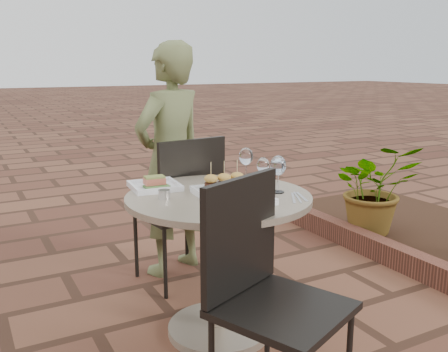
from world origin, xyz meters
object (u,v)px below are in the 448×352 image
plate_salmon (155,185)px  chair_near (262,278)px  chair_far (184,200)px  plate_tuna (240,200)px  diner (170,160)px  plate_sliders (224,188)px  cafe_table (219,243)px

plate_salmon → chair_near: bearing=-82.4°
plate_salmon → chair_far: bearing=48.0°
chair_far → chair_near: same height
chair_far → plate_salmon: 0.50m
chair_far → plate_salmon: size_ratio=3.67×
chair_far → plate_tuna: (-0.06, -0.79, 0.20)m
chair_far → diner: 0.33m
chair_far → plate_sliders: size_ratio=3.27×
diner → chair_near: bearing=60.4°
chair_far → chair_near: bearing=73.2°
plate_sliders → chair_near: bearing=-103.6°
diner → plate_salmon: bearing=40.1°
cafe_table → diner: bearing=83.2°
chair_near → plate_sliders: size_ratio=3.27×
chair_near → cafe_table: bearing=55.6°
plate_salmon → plate_tuna: plate_salmon is taller
chair_far → chair_near: 1.20m
cafe_table → chair_far: chair_far is taller
cafe_table → chair_near: bearing=-101.3°
diner → plate_sliders: (-0.08, -0.88, 0.02)m
chair_far → plate_tuna: chair_far is taller
cafe_table → diner: diner is taller
plate_tuna → cafe_table: bearing=94.1°
chair_far → plate_tuna: 0.81m
chair_far → cafe_table: bearing=75.2°
plate_sliders → diner: bearing=84.5°
diner → plate_sliders: bearing=63.5°
cafe_table → plate_sliders: plate_sliders is taller
chair_far → plate_salmon: (-0.30, -0.34, 0.20)m
plate_salmon → plate_sliders: (0.25, -0.29, 0.02)m
plate_sliders → cafe_table: bearing=128.4°
cafe_table → plate_salmon: bearing=130.9°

